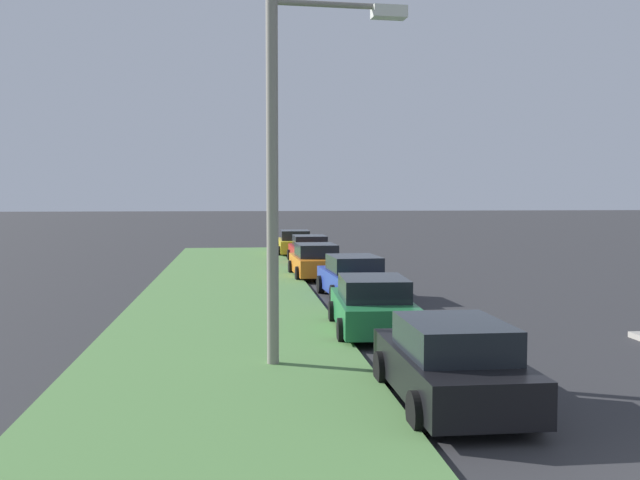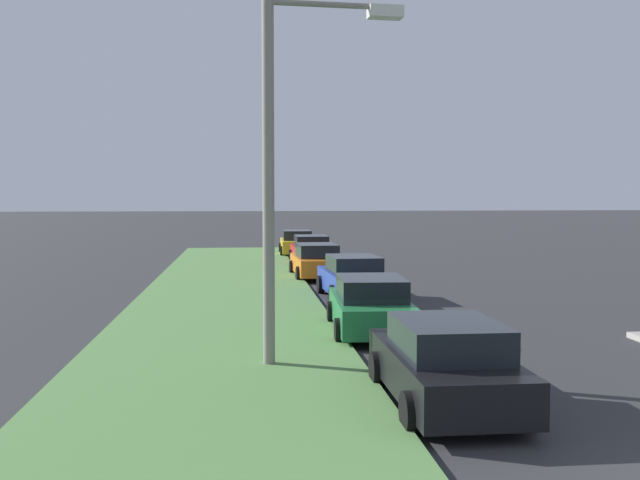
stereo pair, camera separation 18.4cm
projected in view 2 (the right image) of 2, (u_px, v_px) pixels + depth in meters
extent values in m
cube|color=#517F42|center=(220.00, 344.00, 16.83)|extent=(60.00, 6.00, 0.12)
cube|color=black|center=(444.00, 372.00, 12.09)|extent=(4.30, 1.81, 0.70)
cube|color=black|center=(448.00, 337.00, 11.86)|extent=(2.20, 1.61, 0.55)
cylinder|color=black|center=(377.00, 369.00, 13.36)|extent=(0.64, 0.22, 0.64)
cylinder|color=black|center=(471.00, 366.00, 13.54)|extent=(0.64, 0.22, 0.64)
cylinder|color=black|center=(410.00, 412.00, 10.68)|extent=(0.64, 0.22, 0.64)
cylinder|color=black|center=(527.00, 409.00, 10.86)|extent=(0.64, 0.22, 0.64)
cube|color=#1E6B38|center=(370.00, 311.00, 18.37)|extent=(4.39, 2.02, 0.70)
cube|color=black|center=(371.00, 288.00, 18.13)|extent=(2.28, 1.71, 0.55)
cylinder|color=black|center=(331.00, 313.00, 19.68)|extent=(0.65, 0.25, 0.64)
cylinder|color=black|center=(397.00, 312.00, 19.78)|extent=(0.65, 0.25, 0.64)
cylinder|color=black|center=(339.00, 331.00, 16.99)|extent=(0.65, 0.25, 0.64)
cylinder|color=black|center=(415.00, 331.00, 17.09)|extent=(0.65, 0.25, 0.64)
cube|color=#23389E|center=(353.00, 281.00, 24.70)|extent=(4.38, 2.00, 0.70)
cube|color=black|center=(354.00, 264.00, 24.46)|extent=(2.27, 1.70, 0.55)
cylinder|color=black|center=(321.00, 284.00, 25.91)|extent=(0.65, 0.25, 0.64)
cylinder|color=black|center=(369.00, 283.00, 26.18)|extent=(0.65, 0.25, 0.64)
cylinder|color=black|center=(333.00, 295.00, 23.25)|extent=(0.65, 0.25, 0.64)
cylinder|color=black|center=(388.00, 293.00, 23.52)|extent=(0.65, 0.25, 0.64)
cube|color=orange|center=(316.00, 265.00, 30.65)|extent=(4.36, 1.95, 0.70)
cube|color=black|center=(317.00, 250.00, 30.42)|extent=(2.25, 1.68, 0.55)
cylinder|color=black|center=(292.00, 268.00, 31.88)|extent=(0.65, 0.24, 0.64)
cylinder|color=black|center=(332.00, 267.00, 32.13)|extent=(0.65, 0.24, 0.64)
cylinder|color=black|center=(299.00, 274.00, 29.21)|extent=(0.65, 0.24, 0.64)
cylinder|color=black|center=(343.00, 274.00, 29.46)|extent=(0.65, 0.24, 0.64)
cube|color=red|center=(311.00, 253.00, 36.92)|extent=(4.32, 1.84, 0.70)
cube|color=black|center=(311.00, 241.00, 36.68)|extent=(2.21, 1.62, 0.55)
cylinder|color=black|center=(291.00, 256.00, 38.17)|extent=(0.64, 0.23, 0.64)
cylinder|color=black|center=(325.00, 255.00, 38.38)|extent=(0.64, 0.23, 0.64)
cylinder|color=black|center=(295.00, 260.00, 35.50)|extent=(0.64, 0.23, 0.64)
cylinder|color=black|center=(331.00, 260.00, 35.70)|extent=(0.64, 0.23, 0.64)
cube|color=gold|center=(297.00, 245.00, 42.24)|extent=(4.34, 1.89, 0.70)
cube|color=black|center=(297.00, 235.00, 42.00)|extent=(2.23, 1.65, 0.55)
cylinder|color=black|center=(281.00, 248.00, 43.52)|extent=(0.64, 0.23, 0.64)
cylinder|color=black|center=(310.00, 248.00, 43.67)|extent=(0.64, 0.23, 0.64)
cylinder|color=black|center=(282.00, 252.00, 40.84)|extent=(0.64, 0.23, 0.64)
cylinder|color=black|center=(314.00, 251.00, 40.99)|extent=(0.64, 0.23, 0.64)
cylinder|color=gray|center=(268.00, 184.00, 14.42)|extent=(0.24, 0.24, 7.50)
cylinder|color=gray|center=(327.00, 4.00, 14.41)|extent=(0.29, 2.40, 0.12)
cube|color=silver|center=(385.00, 12.00, 14.62)|extent=(0.41, 0.72, 0.24)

